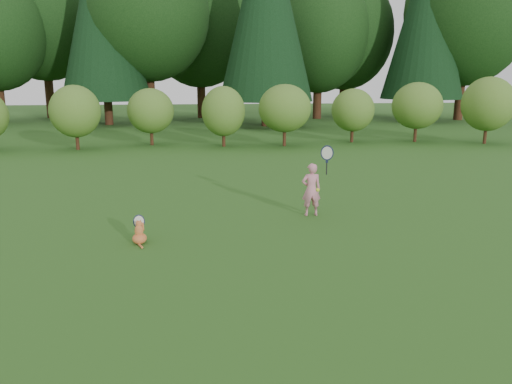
{
  "coord_description": "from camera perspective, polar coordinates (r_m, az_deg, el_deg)",
  "views": [
    {
      "loc": [
        -0.89,
        -8.22,
        2.75
      ],
      "look_at": [
        0.2,
        0.8,
        0.7
      ],
      "focal_mm": 35.0,
      "sensor_mm": 36.0,
      "label": 1
    }
  ],
  "objects": [
    {
      "name": "cat",
      "position": [
        8.8,
        -13.21,
        -4.37
      ],
      "size": [
        0.31,
        0.56,
        0.57
      ],
      "rotation": [
        0.0,
        0.0,
        -0.08
      ],
      "color": "orange",
      "rests_on": "ground"
    },
    {
      "name": "shrub_row",
      "position": [
        21.28,
        -4.55,
        9.05
      ],
      "size": [
        28.0,
        3.0,
        2.8
      ],
      "primitive_type": null,
      "color": "#4F7624",
      "rests_on": "ground"
    },
    {
      "name": "tennis_ball",
      "position": [
        8.37,
        7.07,
        0.24
      ],
      "size": [
        0.06,
        0.06,
        0.06
      ],
      "color": "#B0E61B",
      "rests_on": "ground"
    },
    {
      "name": "ground",
      "position": [
        8.71,
        -0.68,
        -5.69
      ],
      "size": [
        100.0,
        100.0,
        0.0
      ],
      "primitive_type": "plane",
      "color": "#214D15",
      "rests_on": "ground"
    },
    {
      "name": "child",
      "position": [
        10.29,
        6.39,
        0.42
      ],
      "size": [
        0.6,
        0.32,
        1.64
      ],
      "rotation": [
        0.0,
        0.0,
        3.13
      ],
      "color": "pink",
      "rests_on": "ground"
    }
  ]
}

